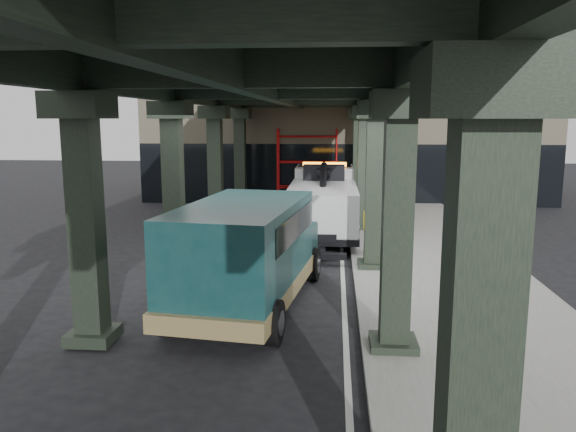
% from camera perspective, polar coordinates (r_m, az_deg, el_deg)
% --- Properties ---
extents(ground, '(90.00, 90.00, 0.00)m').
position_cam_1_polar(ground, '(15.15, -0.84, -7.42)').
color(ground, black).
rests_on(ground, ground).
extents(sidewalk, '(5.00, 40.00, 0.15)m').
position_cam_1_polar(sidewalk, '(17.26, 14.94, -5.34)').
color(sidewalk, gray).
rests_on(sidewalk, ground).
extents(lane_stripe, '(0.12, 38.00, 0.01)m').
position_cam_1_polar(lane_stripe, '(17.00, 5.56, -5.51)').
color(lane_stripe, silver).
rests_on(lane_stripe, ground).
extents(viaduct, '(7.40, 32.00, 6.40)m').
position_cam_1_polar(viaduct, '(16.53, -1.61, 13.19)').
color(viaduct, black).
rests_on(viaduct, ground).
extents(building, '(22.00, 10.00, 8.00)m').
position_cam_1_polar(building, '(34.40, 5.80, 8.98)').
color(building, '#C6B793').
rests_on(building, ground).
extents(scaffolding, '(3.08, 0.88, 4.00)m').
position_cam_1_polar(scaffolding, '(29.17, 1.97, 5.15)').
color(scaffolding, red).
rests_on(scaffolding, ground).
extents(tow_truck, '(2.65, 8.64, 2.82)m').
position_cam_1_polar(tow_truck, '(22.15, 3.63, 1.73)').
color(tow_truck, black).
rests_on(tow_truck, ground).
extents(towed_van, '(3.26, 6.67, 2.60)m').
position_cam_1_polar(towed_van, '(13.34, -4.13, -3.62)').
color(towed_van, '#0F3638').
rests_on(towed_van, ground).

